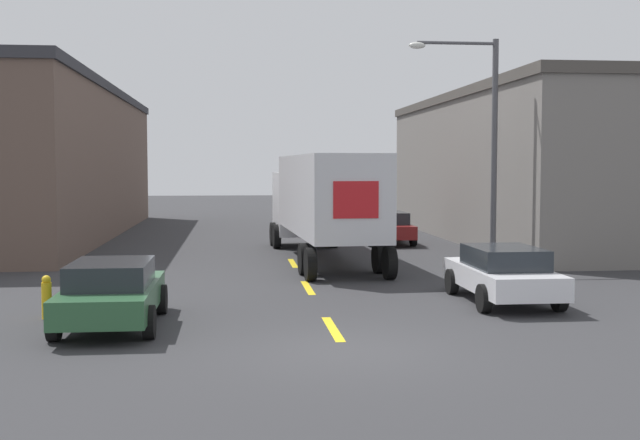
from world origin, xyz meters
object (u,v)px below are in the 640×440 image
object	(u,v)px
semi_truck	(321,198)
fire_hydrant	(47,297)
parked_car_left_near	(112,292)
parked_car_right_far	(386,227)
parked_car_right_near	(503,273)
street_lamp	(483,133)

from	to	relation	value
semi_truck	fire_hydrant	size ratio (longest dim) A/B	13.14
parked_car_left_near	semi_truck	bearing A→B (deg)	63.94
parked_car_right_far	fire_hydrant	bearing A→B (deg)	-123.39
parked_car_right_near	parked_car_right_far	xyz separation A→B (m)	(0.00, 15.37, 0.00)
parked_car_left_near	fire_hydrant	world-z (taller)	parked_car_left_near
semi_truck	parked_car_right_near	size ratio (longest dim) A/B	2.89
parked_car_right_near	parked_car_right_far	world-z (taller)	same
parked_car_right_near	parked_car_right_far	bearing A→B (deg)	90.00
street_lamp	fire_hydrant	size ratio (longest dim) A/B	7.82
parked_car_right_far	parked_car_right_near	bearing A→B (deg)	-90.00
semi_truck	street_lamp	distance (m)	6.21
parked_car_left_near	fire_hydrant	distance (m)	1.92
semi_truck	parked_car_right_far	size ratio (longest dim) A/B	2.89
parked_car_right_far	fire_hydrant	world-z (taller)	parked_car_right_far
semi_truck	parked_car_left_near	size ratio (longest dim) A/B	2.89
parked_car_right_near	parked_car_right_far	distance (m)	15.37
parked_car_right_far	fire_hydrant	size ratio (longest dim) A/B	4.55
semi_truck	street_lamp	xyz separation A→B (m)	(5.17, -2.59, 2.25)
parked_car_right_near	parked_car_left_near	distance (m)	9.44
street_lamp	fire_hydrant	world-z (taller)	street_lamp
parked_car_right_near	parked_car_left_near	bearing A→B (deg)	-167.41
semi_truck	parked_car_right_far	world-z (taller)	semi_truck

